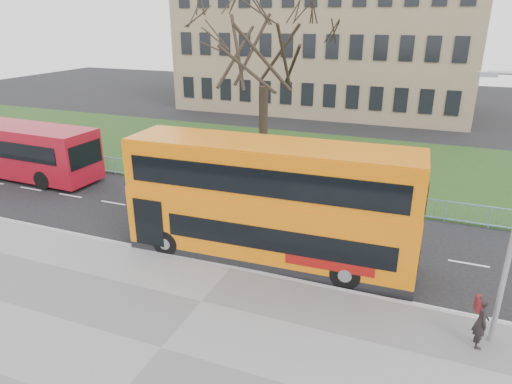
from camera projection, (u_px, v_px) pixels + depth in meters
ground at (246, 252)px, 19.87m from camera, size 120.00×120.00×0.00m
pavement at (161, 349)px, 13.99m from camera, size 80.00×10.50×0.12m
kerb at (231, 268)px, 18.50m from camera, size 80.00×0.20×0.14m
grass_verge at (324, 161)px, 32.27m from camera, size 80.00×15.40×0.08m
guard_railing at (292, 190)px, 25.40m from camera, size 40.00×0.12×1.10m
bare_tree at (264, 68)px, 27.16m from camera, size 9.31×9.31×13.30m
civic_building at (328, 42)px, 49.44m from camera, size 30.00×15.00×14.00m
yellow_bus at (269, 200)px, 18.51m from camera, size 11.89×3.21×4.94m
red_bus at (9, 148)px, 29.09m from camera, size 12.70×3.30×3.32m
pedestrian at (481, 321)px, 13.77m from camera, size 0.50×0.69×1.74m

